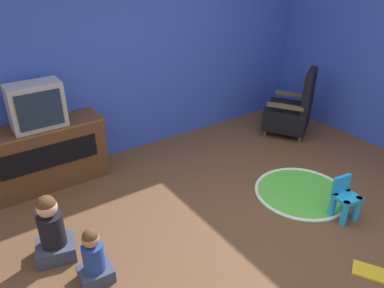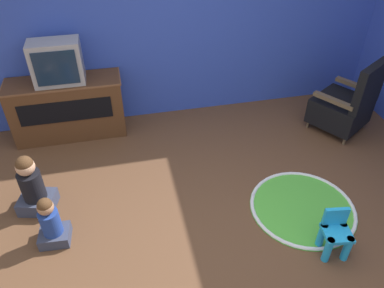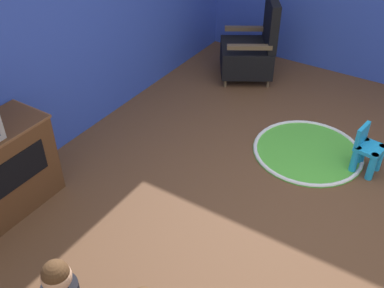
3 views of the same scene
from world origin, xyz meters
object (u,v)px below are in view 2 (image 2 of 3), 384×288
(yellow_kid_chair, at_px, (335,235))
(child_watching_right, at_px, (51,223))
(tv_cabinet, at_px, (68,107))
(child_watching_left, at_px, (32,187))
(black_armchair, at_px, (345,106))
(television, at_px, (57,63))

(yellow_kid_chair, height_order, child_watching_right, child_watching_right)
(tv_cabinet, distance_m, child_watching_left, 1.31)
(black_armchair, height_order, child_watching_right, black_armchair)
(television, relative_size, child_watching_left, 0.85)
(television, height_order, child_watching_left, television)
(child_watching_left, bearing_deg, child_watching_right, -53.07)
(tv_cabinet, xyz_separation_m, yellow_kid_chair, (2.35, -2.41, -0.19))
(television, height_order, black_armchair, television)
(television, relative_size, child_watching_right, 1.05)
(tv_cabinet, bearing_deg, television, -90.00)
(television, distance_m, child_watching_right, 1.88)
(black_armchair, bearing_deg, television, -42.15)
(tv_cabinet, relative_size, black_armchair, 1.37)
(tv_cabinet, height_order, yellow_kid_chair, tv_cabinet)
(television, xyz_separation_m, child_watching_left, (-0.31, -1.23, -0.73))
(tv_cabinet, height_order, black_armchair, black_armchair)
(television, xyz_separation_m, child_watching_right, (-0.12, -1.70, -0.79))
(television, distance_m, yellow_kid_chair, 3.44)
(television, distance_m, child_watching_left, 1.47)
(tv_cabinet, relative_size, yellow_kid_chair, 2.98)
(black_armchair, distance_m, yellow_kid_chair, 2.06)
(black_armchair, distance_m, child_watching_left, 3.80)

